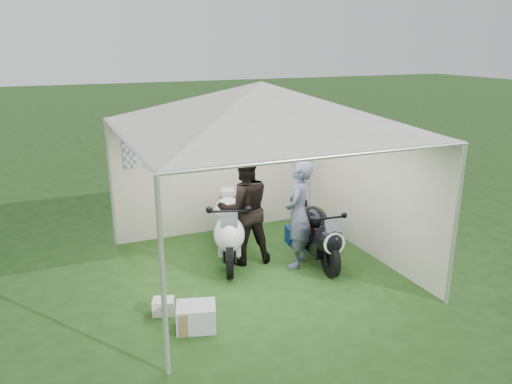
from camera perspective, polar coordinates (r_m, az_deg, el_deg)
ground at (r=8.18m, az=0.52°, el=-8.91°), size 80.00×80.00×0.00m
canopy_tent at (r=7.46m, az=0.47°, el=9.31°), size 5.66×5.66×3.00m
motorcycle_white at (r=8.33m, az=-3.14°, el=-3.99°), size 0.99×2.09×1.07m
motorcycle_black at (r=8.33m, az=6.96°, el=-4.58°), size 0.57×1.92×0.95m
paddock_stand at (r=9.22m, az=4.75°, el=-4.86°), size 0.44×0.30×0.31m
person_dark_jacket at (r=8.16m, az=-1.34°, el=-1.90°), size 0.98×0.80×1.87m
person_blue_jacket at (r=8.06m, az=4.89°, el=-2.54°), size 0.75×0.76×1.77m
equipment_box at (r=9.56m, az=5.54°, el=-3.66°), size 0.50×0.43×0.44m
crate_0 at (r=6.64m, az=-6.85°, el=-13.96°), size 0.59×0.51×0.33m
crate_1 at (r=6.64m, az=-7.47°, el=-14.14°), size 0.37×0.37×0.30m
crate_2 at (r=7.06m, az=-10.52°, el=-12.73°), size 0.34×0.31×0.21m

